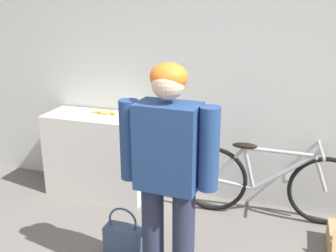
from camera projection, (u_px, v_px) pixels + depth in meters
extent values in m
cube|color=silver|center=(237.00, 69.00, 3.54)|extent=(8.00, 0.06, 2.60)
cube|color=white|center=(290.00, 175.00, 3.64)|extent=(0.08, 0.01, 0.12)
cube|color=beige|center=(98.00, 155.00, 3.95)|extent=(1.01, 0.44, 0.83)
cylinder|color=#23283D|center=(153.00, 234.00, 2.69)|extent=(0.15, 0.15, 0.75)
cylinder|color=#23283D|center=(183.00, 239.00, 2.63)|extent=(0.15, 0.15, 0.75)
cube|color=navy|center=(168.00, 147.00, 2.46)|extent=(0.41, 0.26, 0.56)
cylinder|color=navy|center=(130.00, 140.00, 2.53)|extent=(0.13, 0.13, 0.53)
cylinder|color=navy|center=(209.00, 149.00, 2.38)|extent=(0.13, 0.13, 0.53)
sphere|color=#DBB28E|center=(168.00, 83.00, 2.33)|extent=(0.20, 0.20, 0.20)
ellipsoid|color=orange|center=(169.00, 77.00, 2.34)|extent=(0.23, 0.21, 0.17)
torus|color=black|center=(212.00, 179.00, 3.63)|extent=(0.64, 0.08, 0.64)
torus|color=black|center=(325.00, 191.00, 3.40)|extent=(0.64, 0.08, 0.64)
cylinder|color=#999EA3|center=(233.00, 184.00, 3.59)|extent=(0.38, 0.06, 0.08)
cylinder|color=#999EA3|center=(228.00, 164.00, 3.54)|extent=(0.30, 0.05, 0.36)
cylinder|color=#999EA3|center=(249.00, 168.00, 3.51)|extent=(0.13, 0.04, 0.39)
cylinder|color=#999EA3|center=(283.00, 173.00, 3.44)|extent=(0.52, 0.07, 0.40)
cylinder|color=#999EA3|center=(279.00, 152.00, 3.39)|extent=(0.59, 0.07, 0.05)
cylinder|color=#999EA3|center=(320.00, 174.00, 3.36)|extent=(0.15, 0.04, 0.33)
cylinder|color=#999EA3|center=(318.00, 153.00, 3.31)|extent=(0.07, 0.04, 0.08)
cylinder|color=#999EA3|center=(321.00, 150.00, 3.30)|extent=(0.05, 0.46, 0.02)
ellipsoid|color=black|center=(245.00, 146.00, 3.45)|extent=(0.22, 0.09, 0.05)
ellipsoid|color=#EAD64C|center=(104.00, 112.00, 3.85)|extent=(0.13, 0.04, 0.04)
ellipsoid|color=#EAD64C|center=(97.00, 111.00, 3.89)|extent=(0.12, 0.08, 0.03)
ellipsoid|color=#EAD64C|center=(112.00, 113.00, 3.84)|extent=(0.12, 0.08, 0.03)
sphere|color=brown|center=(94.00, 111.00, 3.92)|extent=(0.02, 0.02, 0.02)
cube|color=#334260|center=(123.00, 241.00, 3.02)|extent=(0.28, 0.14, 0.26)
torus|color=#334260|center=(123.00, 221.00, 2.97)|extent=(0.23, 0.02, 0.23)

